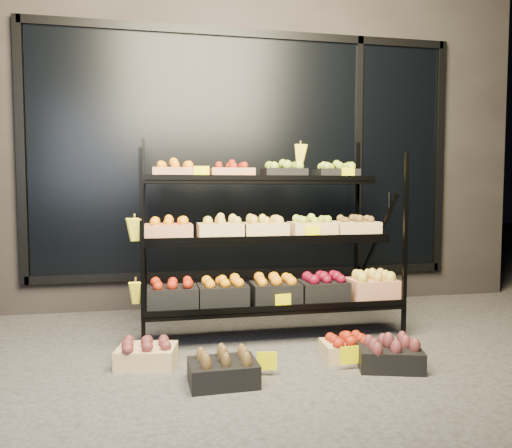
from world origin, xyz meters
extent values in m
plane|color=#514F4C|center=(0.00, 0.00, 0.00)|extent=(24.00, 24.00, 0.00)
cube|color=#2D2826|center=(0.00, 2.60, 1.75)|extent=(6.00, 2.00, 3.50)
cube|color=black|center=(0.00, 1.58, 1.55)|extent=(4.20, 0.04, 2.40)
cube|color=black|center=(0.00, 1.56, 0.34)|extent=(4.30, 0.06, 0.08)
cube|color=black|center=(0.00, 1.56, 2.76)|extent=(4.30, 0.06, 0.08)
cube|color=black|center=(-2.15, 1.56, 1.55)|extent=(0.08, 0.06, 2.50)
cube|color=black|center=(2.15, 1.56, 1.55)|extent=(0.08, 0.06, 2.50)
cube|color=black|center=(1.20, 1.56, 1.55)|extent=(0.06, 0.06, 2.50)
cylinder|color=black|center=(1.55, 1.53, 1.05)|extent=(0.02, 0.02, 0.25)
cube|color=black|center=(-1.02, 0.18, 0.75)|extent=(0.03, 0.03, 1.50)
cube|color=black|center=(1.02, 0.18, 0.75)|extent=(0.03, 0.03, 1.50)
cube|color=black|center=(-1.02, 1.15, 0.83)|extent=(0.03, 0.03, 1.66)
cube|color=black|center=(1.02, 1.15, 0.83)|extent=(0.03, 0.03, 1.66)
cube|color=black|center=(0.00, 0.35, 0.27)|extent=(2.05, 0.42, 0.03)
cube|color=black|center=(0.00, 0.15, 0.30)|extent=(2.05, 0.02, 0.05)
cube|color=black|center=(0.00, 0.65, 0.77)|extent=(2.05, 0.40, 0.03)
cube|color=black|center=(0.00, 0.46, 0.80)|extent=(2.05, 0.02, 0.05)
cube|color=black|center=(0.00, 0.95, 1.27)|extent=(2.05, 0.40, 0.03)
cube|color=black|center=(0.00, 0.76, 1.30)|extent=(2.05, 0.02, 0.05)
cube|color=tan|center=(-0.76, 0.95, 1.33)|extent=(0.38, 0.28, 0.11)
ellipsoid|color=orange|center=(-0.76, 0.95, 1.42)|extent=(0.32, 0.24, 0.07)
cube|color=tan|center=(-0.26, 0.95, 1.33)|extent=(0.38, 0.28, 0.11)
ellipsoid|color=#A9180C|center=(-0.26, 0.95, 1.42)|extent=(0.32, 0.24, 0.07)
cube|color=black|center=(0.22, 0.95, 1.33)|extent=(0.38, 0.28, 0.11)
ellipsoid|color=#A4C330|center=(0.22, 0.95, 1.42)|extent=(0.32, 0.24, 0.07)
cube|color=black|center=(0.72, 0.95, 1.33)|extent=(0.38, 0.28, 0.11)
ellipsoid|color=#A4C330|center=(0.72, 0.95, 1.42)|extent=(0.32, 0.24, 0.07)
cube|color=tan|center=(-0.82, 0.65, 0.85)|extent=(0.38, 0.28, 0.14)
ellipsoid|color=orange|center=(-0.82, 0.65, 0.95)|extent=(0.32, 0.24, 0.07)
cube|color=#DEBD80|center=(-0.40, 0.65, 0.85)|extent=(0.38, 0.28, 0.14)
ellipsoid|color=gold|center=(-0.40, 0.65, 0.95)|extent=(0.32, 0.24, 0.07)
cube|color=#DEBD80|center=(-0.03, 0.65, 0.85)|extent=(0.38, 0.28, 0.14)
ellipsoid|color=gold|center=(-0.03, 0.65, 0.95)|extent=(0.32, 0.24, 0.07)
cube|color=#DEBD80|center=(0.40, 0.65, 0.85)|extent=(0.38, 0.28, 0.14)
ellipsoid|color=#A4C330|center=(0.40, 0.65, 0.95)|extent=(0.32, 0.24, 0.07)
cube|color=#DEBD80|center=(0.80, 0.65, 0.85)|extent=(0.38, 0.28, 0.14)
ellipsoid|color=brown|center=(0.80, 0.65, 0.95)|extent=(0.32, 0.24, 0.07)
cube|color=black|center=(-0.81, 0.35, 0.37)|extent=(0.38, 0.28, 0.18)
ellipsoid|color=#A9180C|center=(-0.81, 0.35, 0.49)|extent=(0.32, 0.24, 0.07)
cube|color=black|center=(-0.42, 0.35, 0.37)|extent=(0.38, 0.28, 0.18)
ellipsoid|color=orange|center=(-0.42, 0.35, 0.49)|extent=(0.32, 0.24, 0.07)
cube|color=black|center=(0.00, 0.35, 0.37)|extent=(0.38, 0.28, 0.18)
ellipsoid|color=orange|center=(0.00, 0.35, 0.49)|extent=(0.32, 0.24, 0.07)
cube|color=black|center=(0.40, 0.35, 0.37)|extent=(0.38, 0.28, 0.18)
ellipsoid|color=maroon|center=(0.40, 0.35, 0.49)|extent=(0.32, 0.24, 0.07)
cube|color=tan|center=(0.82, 0.35, 0.37)|extent=(0.38, 0.28, 0.18)
ellipsoid|color=gold|center=(0.82, 0.35, 0.49)|extent=(0.32, 0.24, 0.07)
ellipsoid|color=#FFF430|center=(-1.07, 0.20, 1.00)|extent=(0.14, 0.08, 0.22)
ellipsoid|color=#FFF430|center=(-1.07, 0.20, 0.54)|extent=(0.14, 0.08, 0.22)
ellipsoid|color=#FFF430|center=(0.35, 0.85, 1.61)|extent=(0.14, 0.08, 0.22)
cube|color=#FAF300|center=(0.36, 0.50, 0.84)|extent=(0.13, 0.01, 0.12)
cube|color=#FAF300|center=(0.78, 0.80, 1.34)|extent=(0.13, 0.01, 0.12)
cube|color=#FAF300|center=(-0.54, 0.80, 1.34)|extent=(0.13, 0.01, 0.12)
cube|color=#FAF300|center=(0.03, 0.20, 0.34)|extent=(0.13, 0.01, 0.12)
cube|color=#FAF300|center=(-0.24, -0.40, 0.06)|extent=(0.13, 0.01, 0.12)
cube|color=#FAF300|center=(0.33, -0.40, 0.06)|extent=(0.13, 0.01, 0.12)
cube|color=#DEBD80|center=(-1.00, -0.05, 0.07)|extent=(0.44, 0.36, 0.13)
ellipsoid|color=maroon|center=(-1.00, -0.05, 0.16)|extent=(0.37, 0.30, 0.07)
cube|color=black|center=(-0.53, -0.47, 0.07)|extent=(0.43, 0.32, 0.14)
ellipsoid|color=brown|center=(-0.53, -0.47, 0.17)|extent=(0.36, 0.27, 0.07)
cube|color=#DEBD80|center=(0.40, -0.19, 0.06)|extent=(0.37, 0.28, 0.12)
ellipsoid|color=#A9180C|center=(0.40, -0.19, 0.15)|extent=(0.31, 0.23, 0.07)
cube|color=black|center=(0.61, -0.42, 0.07)|extent=(0.48, 0.41, 0.14)
ellipsoid|color=maroon|center=(0.61, -0.42, 0.17)|extent=(0.41, 0.34, 0.07)
camera|label=1|loc=(-0.93, -3.46, 1.20)|focal=35.00mm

